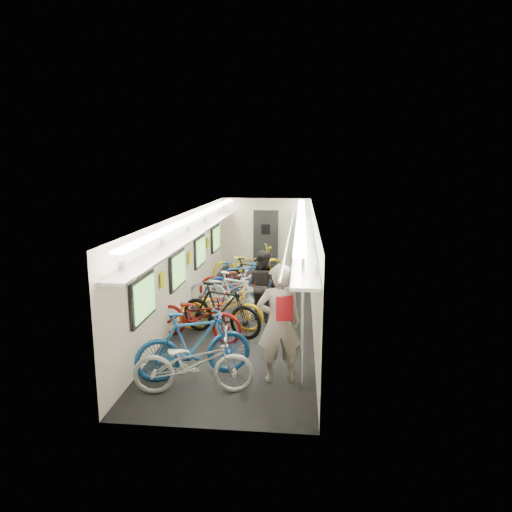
% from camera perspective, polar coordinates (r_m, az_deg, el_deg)
% --- Properties ---
extents(train_car_shell, '(10.00, 10.00, 10.00)m').
position_cam_1_polar(train_car_shell, '(11.42, -2.26, 2.06)').
color(train_car_shell, black).
rests_on(train_car_shell, ground).
extents(bicycle_0, '(1.94, 0.91, 0.98)m').
position_cam_1_polar(bicycle_0, '(7.26, -7.79, -13.11)').
color(bicycle_0, '#B5B5BA').
rests_on(bicycle_0, ground).
extents(bicycle_1, '(1.99, 1.25, 1.16)m').
position_cam_1_polar(bicycle_1, '(7.70, -7.78, -10.91)').
color(bicycle_1, '#185094').
rests_on(bicycle_1, ground).
extents(bicycle_2, '(2.04, 1.23, 1.01)m').
position_cam_1_polar(bicycle_2, '(9.33, -7.15, -7.40)').
color(bicycle_2, maroon).
rests_on(bicycle_2, ground).
extents(bicycle_3, '(1.93, 1.15, 1.12)m').
position_cam_1_polar(bicycle_3, '(9.49, -4.42, -6.68)').
color(bicycle_3, black).
rests_on(bicycle_3, ground).
extents(bicycle_4, '(1.85, 0.68, 0.97)m').
position_cam_1_polar(bicycle_4, '(9.80, -4.46, -6.57)').
color(bicycle_4, '#F6AC17').
rests_on(bicycle_4, ground).
extents(bicycle_5, '(1.70, 1.09, 0.99)m').
position_cam_1_polar(bicycle_5, '(10.92, -2.75, -4.61)').
color(bicycle_5, silver).
rests_on(bicycle_5, ground).
extents(bicycle_6, '(1.98, 1.05, 0.99)m').
position_cam_1_polar(bicycle_6, '(11.18, -3.98, -4.25)').
color(bicycle_6, '#A7A7AB').
rests_on(bicycle_6, ground).
extents(bicycle_7, '(1.86, 1.13, 1.08)m').
position_cam_1_polar(bicycle_7, '(11.82, -2.18, -3.15)').
color(bicycle_7, navy).
rests_on(bicycle_7, ground).
extents(bicycle_8, '(2.20, 1.24, 1.09)m').
position_cam_1_polar(bicycle_8, '(11.86, -2.10, -3.07)').
color(bicycle_8, maroon).
rests_on(bicycle_8, ground).
extents(bicycle_9, '(1.63, 0.97, 0.95)m').
position_cam_1_polar(bicycle_9, '(12.75, -0.90, -2.39)').
color(bicycle_9, black).
rests_on(bicycle_9, ground).
extents(bicycle_10, '(2.33, 1.43, 1.16)m').
position_cam_1_polar(bicycle_10, '(13.57, -0.93, -1.11)').
color(bicycle_10, gold).
rests_on(bicycle_10, ground).
extents(passenger_near, '(0.78, 0.58, 1.96)m').
position_cam_1_polar(passenger_near, '(7.41, 2.90, -8.40)').
color(passenger_near, gray).
rests_on(passenger_near, ground).
extents(passenger_mid, '(0.99, 0.97, 1.61)m').
position_cam_1_polar(passenger_mid, '(10.38, 0.90, -3.67)').
color(passenger_mid, black).
rests_on(passenger_mid, ground).
extents(backpack, '(0.27, 0.16, 0.38)m').
position_cam_1_polar(backpack, '(7.19, 3.57, -6.53)').
color(backpack, '#A3101A').
rests_on(backpack, passenger_near).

